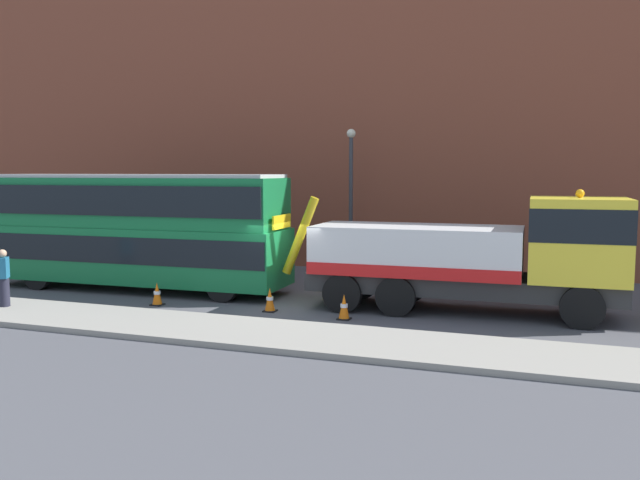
# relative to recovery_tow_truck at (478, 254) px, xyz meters

# --- Properties ---
(ground_plane) EXTENTS (120.00, 120.00, 0.00)m
(ground_plane) POSITION_rel_recovery_tow_truck_xyz_m (-5.62, -0.44, -1.76)
(ground_plane) COLOR #4C4C51
(near_kerb) EXTENTS (60.00, 2.80, 0.15)m
(near_kerb) POSITION_rel_recovery_tow_truck_xyz_m (-5.62, -4.64, -1.68)
(near_kerb) COLOR gray
(near_kerb) RESTS_ON ground_plane
(building_facade) EXTENTS (60.00, 1.50, 16.00)m
(building_facade) POSITION_rel_recovery_tow_truck_xyz_m (-5.62, 7.90, 6.31)
(building_facade) COLOR brown
(building_facade) RESTS_ON ground_plane
(recovery_tow_truck) EXTENTS (10.17, 2.86, 3.67)m
(recovery_tow_truck) POSITION_rel_recovery_tow_truck_xyz_m (0.00, 0.00, 0.00)
(recovery_tow_truck) COLOR #2D2D2D
(recovery_tow_truck) RESTS_ON ground_plane
(double_decker_bus) EXTENTS (11.10, 2.82, 4.06)m
(double_decker_bus) POSITION_rel_recovery_tow_truck_xyz_m (-11.76, -0.01, 0.47)
(double_decker_bus) COLOR #146B38
(double_decker_bus) RESTS_ON ground_plane
(pedestrian_onlooker) EXTENTS (0.42, 0.48, 1.71)m
(pedestrian_onlooker) POSITION_rel_recovery_tow_truck_xyz_m (-13.29, -4.42, -0.77)
(pedestrian_onlooker) COLOR #232333
(pedestrian_onlooker) RESTS_ON near_kerb
(traffic_cone_near_bus) EXTENTS (0.36, 0.36, 0.72)m
(traffic_cone_near_bus) POSITION_rel_recovery_tow_truck_xyz_m (-9.51, -2.13, -1.42)
(traffic_cone_near_bus) COLOR orange
(traffic_cone_near_bus) RESTS_ON ground_plane
(traffic_cone_midway) EXTENTS (0.36, 0.36, 0.72)m
(traffic_cone_midway) POSITION_rel_recovery_tow_truck_xyz_m (-5.82, -1.82, -1.42)
(traffic_cone_midway) COLOR orange
(traffic_cone_midway) RESTS_ON ground_plane
(traffic_cone_near_truck) EXTENTS (0.36, 0.36, 0.72)m
(traffic_cone_near_truck) POSITION_rel_recovery_tow_truck_xyz_m (-3.43, -2.08, -1.42)
(traffic_cone_near_truck) COLOR orange
(traffic_cone_near_truck) RESTS_ON ground_plane
(street_lamp) EXTENTS (0.36, 0.36, 5.83)m
(street_lamp) POSITION_rel_recovery_tow_truck_xyz_m (-5.60, 5.71, 1.71)
(street_lamp) COLOR #38383D
(street_lamp) RESTS_ON ground_plane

